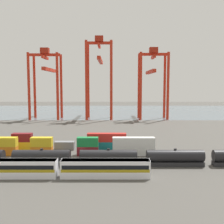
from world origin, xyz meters
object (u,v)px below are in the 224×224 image
passenger_train (59,168)px  freight_tank_row (108,158)px  shipping_container_3 (42,151)px  gantry_crane_west (46,76)px  gantry_crane_central (99,69)px  gantry_crane_east (152,76)px

passenger_train → freight_tank_row: size_ratio=0.49×
shipping_container_3 → gantry_crane_west: bearing=102.3°
passenger_train → freight_tank_row: (10.70, 8.54, -0.07)m
shipping_container_3 → gantry_crane_west: gantry_crane_west is taller
freight_tank_row → gantry_crane_central: (-6.64, 99.55, 27.55)m
passenger_train → shipping_container_3: bearing=114.4°
gantry_crane_central → gantry_crane_east: gantry_crane_central is taller
passenger_train → freight_tank_row: bearing=38.6°
gantry_crane_west → gantry_crane_east: size_ratio=0.99×
gantry_crane_central → gantry_crane_east: size_ratio=1.16×
shipping_container_3 → gantry_crane_west: size_ratio=0.14×
shipping_container_3 → gantry_crane_central: bearing=81.9°
shipping_container_3 → gantry_crane_east: size_ratio=0.14×
shipping_container_3 → gantry_crane_central: size_ratio=0.12×
shipping_container_3 → gantry_crane_central: gantry_crane_central is taller
gantry_crane_east → passenger_train: bearing=-108.5°
passenger_train → gantry_crane_east: bearing=71.5°
freight_tank_row → gantry_crane_central: 103.50m
passenger_train → gantry_crane_central: bearing=87.8°
gantry_crane_central → gantry_crane_east: (31.92, -0.65, -4.37)m
freight_tank_row → shipping_container_3: freight_tank_row is taller
passenger_train → gantry_crane_west: 113.36m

